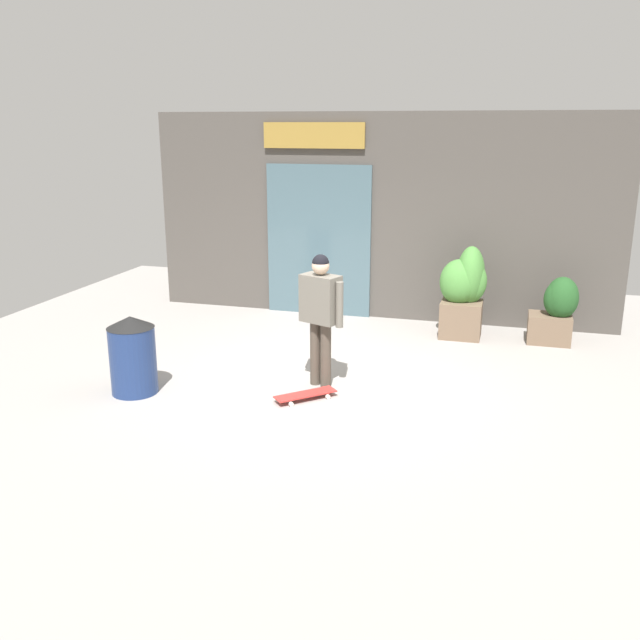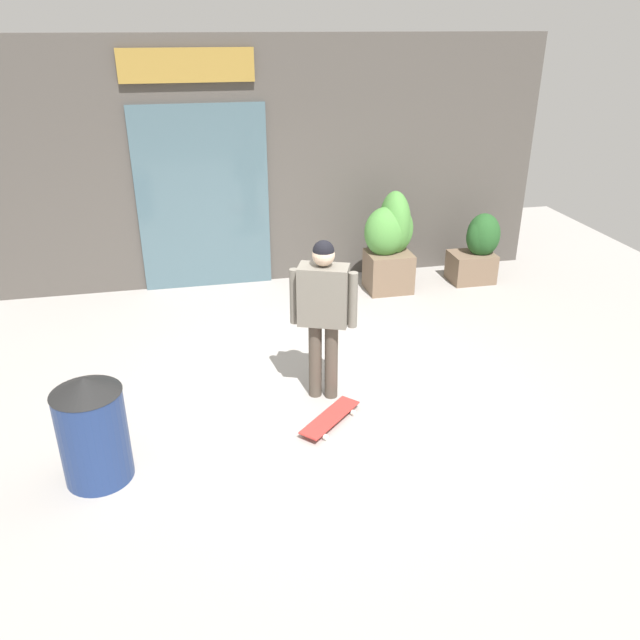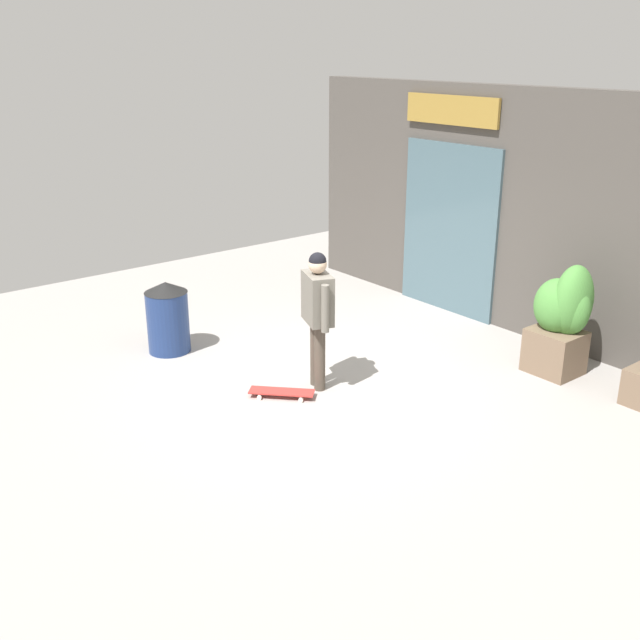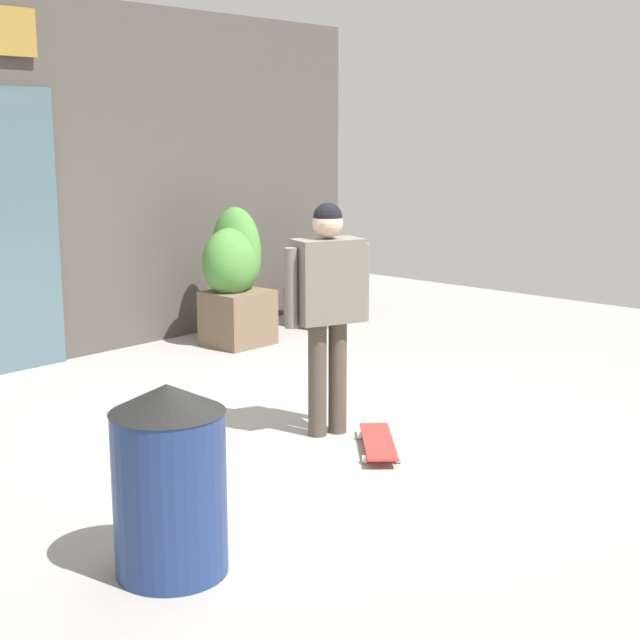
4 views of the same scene
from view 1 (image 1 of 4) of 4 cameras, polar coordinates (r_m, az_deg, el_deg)
name	(u,v)px [view 1 (image 1 of 4)]	position (r m, az deg, el deg)	size (l,w,h in m)	color
ground_plane	(325,383)	(8.65, 0.44, -5.22)	(12.00, 12.00, 0.00)	#9E9993
building_facade	(377,218)	(11.39, 4.70, 8.41)	(7.63, 0.31, 3.31)	#4C4742
skateboarder	(321,307)	(8.27, 0.05, 1.11)	(0.61, 0.41, 1.64)	#4C4238
skateboard	(305,394)	(8.13, -1.21, -6.17)	(0.68, 0.66, 0.08)	red
planter_box_left	(464,289)	(10.58, 11.83, 2.53)	(0.69, 0.67, 1.37)	brown
planter_box_right	(557,309)	(10.63, 18.99, 0.88)	(0.68, 0.48, 0.99)	brown
trash_bin	(133,355)	(8.49, -15.20, -2.78)	(0.56, 0.56, 0.95)	navy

